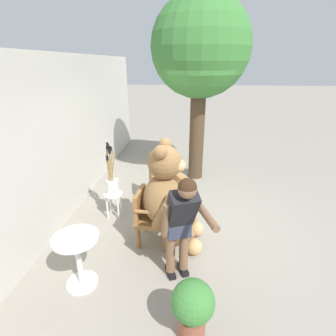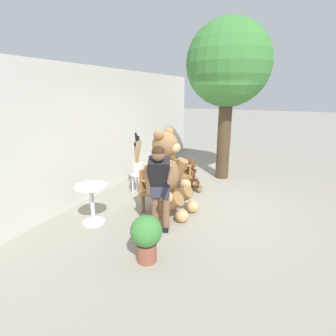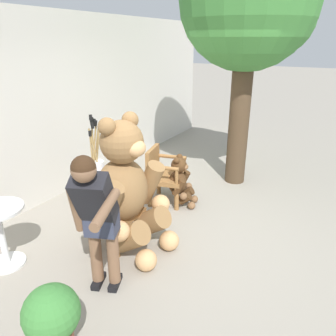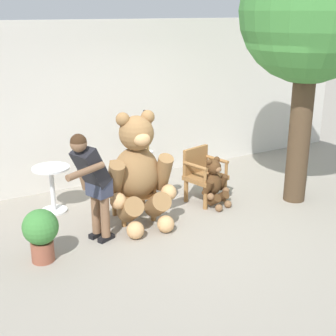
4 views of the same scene
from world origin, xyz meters
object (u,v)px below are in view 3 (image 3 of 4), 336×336
Objects in this scene: wooden_chair_right at (163,174)px; teddy_bear_small at (180,181)px; teddy_bear_large at (127,188)px; wooden_chair_left at (111,208)px; person_visitor at (96,213)px; patio_tree at (254,5)px; potted_plant at (52,319)px; white_stool at (98,184)px; round_side_table at (0,230)px; brush_bucket at (96,164)px.

wooden_chair_right is 0.29m from teddy_bear_small.
teddy_bear_large reaches higher than teddy_bear_small.
wooden_chair_right is (1.26, -0.00, 0.00)m from wooden_chair_left.
person_visitor is (-0.77, -0.22, 0.11)m from teddy_bear_large.
person_visitor is (-0.78, -0.49, 0.45)m from wooden_chair_left.
patio_tree is 5.86× the size of potted_plant.
white_stool is at bearing 41.45° from person_visitor.
wooden_chair_right is 2.89m from patio_tree.
round_side_table is 1.06× the size of potted_plant.
teddy_bear_small is at bearing 5.62° from person_visitor.
person_visitor is 3.97m from patio_tree.
brush_bucket is at bearing 57.69° from teddy_bear_large.
teddy_bear_small is 1.72× the size of white_stool.
brush_bucket is at bearing 33.20° from potted_plant.
person_visitor is at bearing -166.65° from wooden_chair_right.
teddy_bear_large is at bearing -122.36° from white_stool.
wooden_chair_left is at bearing -37.89° from round_side_table.
brush_bucket reaches higher than potted_plant.
potted_plant is at bearing -172.68° from teddy_bear_small.
person_visitor is 1.34m from round_side_table.
round_side_table is (-0.19, 1.24, -0.46)m from person_visitor.
brush_bucket is at bearing 127.90° from wooden_chair_right.
wooden_chair_left is at bearing 22.87° from potted_plant.
white_stool is 2.60m from potted_plant.
patio_tree is at bearing -16.24° from wooden_chair_left.
potted_plant is at bearing -157.13° from wooden_chair_left.
wooden_chair_right is 1.26× the size of potted_plant.
round_side_table reaches higher than potted_plant.
teddy_bear_small is 1.27m from brush_bucket.
round_side_table is (-0.96, 1.02, -0.36)m from teddy_bear_large.
white_stool is 0.32m from brush_bucket.
teddy_bear_large is at bearing 13.90° from potted_plant.
person_visitor is 1.60× the size of brush_bucket.
teddy_bear_large is 3.42m from patio_tree.
brush_bucket is 0.24× the size of patio_tree.
potted_plant reaches higher than white_stool.
teddy_bear_small is at bearing -0.59° from teddy_bear_large.
patio_tree is at bearing -1.82° from potted_plant.
brush_bucket reaches higher than wooden_chair_right.
teddy_bear_large is at bearing -122.31° from brush_bucket.
patio_tree is (2.02, -1.56, 2.18)m from brush_bucket.
potted_plant is (-0.56, -1.40, -0.05)m from round_side_table.
white_stool is (0.65, 0.78, -0.11)m from wooden_chair_left.
wooden_chair_left is 1.19× the size of round_side_table.
wooden_chair_right is at bearing -18.73° from round_side_table.
white_stool is 0.64× the size of round_side_table.
teddy_bear_large is (-1.27, -0.27, 0.34)m from wooden_chair_right.
teddy_bear_large is 3.57× the size of white_stool.
white_stool is (0.66, 1.05, -0.45)m from teddy_bear_large.
teddy_bear_large is at bearing -92.69° from wooden_chair_left.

